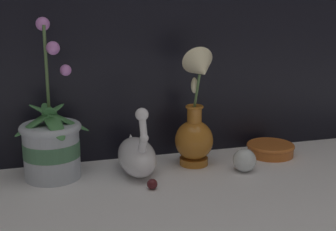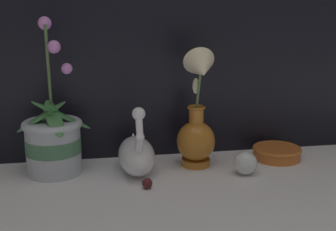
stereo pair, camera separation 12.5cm
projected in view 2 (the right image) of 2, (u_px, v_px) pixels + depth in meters
ground_plane at (187, 190)px, 1.17m from camera, size 2.80×2.80×0.00m
orchid_potted_plant at (53, 140)px, 1.26m from camera, size 0.20×0.20×0.42m
swan_figurine at (136, 154)px, 1.27m from camera, size 0.10×0.21×0.20m
blue_vase at (197, 125)px, 1.29m from camera, size 0.11×0.15×0.34m
glass_sphere at (245, 163)px, 1.26m from camera, size 0.06×0.06×0.06m
amber_dish at (277, 152)px, 1.39m from camera, size 0.14×0.14×0.04m
glass_bauble at (147, 183)px, 1.17m from camera, size 0.03×0.03×0.03m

